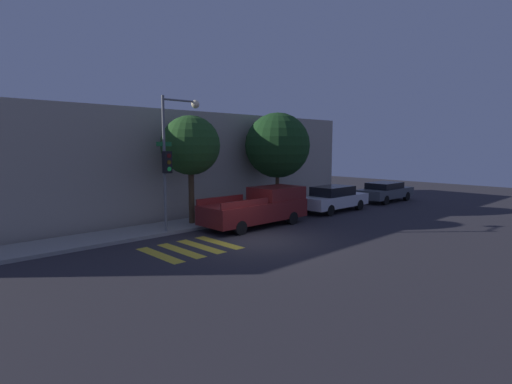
% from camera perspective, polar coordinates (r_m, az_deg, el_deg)
% --- Properties ---
extents(ground_plane, '(60.00, 60.00, 0.00)m').
position_cam_1_polar(ground_plane, '(15.84, 0.13, -6.97)').
color(ground_plane, '#2D2B30').
extents(sidewalk, '(26.00, 2.24, 0.14)m').
position_cam_1_polar(sidewalk, '(19.11, -8.88, -4.47)').
color(sidewalk, gray).
rests_on(sidewalk, ground).
extents(building_row, '(26.00, 6.00, 5.47)m').
position_cam_1_polar(building_row, '(22.65, -15.55, 3.90)').
color(building_row, '#A89E8E').
rests_on(building_row, ground).
extents(crosswalk, '(3.03, 2.60, 0.00)m').
position_cam_1_polar(crosswalk, '(14.87, -9.31, -7.95)').
color(crosswalk, gold).
rests_on(crosswalk, ground).
extents(traffic_light_pole, '(2.13, 0.56, 5.76)m').
position_cam_1_polar(traffic_light_pole, '(17.07, -11.79, 6.18)').
color(traffic_light_pole, slate).
rests_on(traffic_light_pole, ground).
extents(pickup_truck, '(5.31, 1.95, 1.75)m').
position_cam_1_polar(pickup_truck, '(18.62, 0.48, -2.16)').
color(pickup_truck, maroon).
rests_on(pickup_truck, ground).
extents(sedan_near_corner, '(4.58, 1.74, 1.44)m').
position_cam_1_polar(sedan_near_corner, '(23.07, 11.02, -0.89)').
color(sedan_near_corner, silver).
rests_on(sedan_near_corner, ground).
extents(sedan_middle, '(4.61, 1.84, 1.29)m').
position_cam_1_polar(sedan_middle, '(27.99, 17.95, 0.11)').
color(sedan_middle, '#4C5156').
rests_on(sedan_middle, ground).
extents(tree_near_corner, '(2.72, 2.72, 5.10)m').
position_cam_1_polar(tree_near_corner, '(18.55, -9.33, 6.53)').
color(tree_near_corner, '#42301E').
rests_on(tree_near_corner, ground).
extents(tree_midblock, '(3.61, 3.61, 5.54)m').
position_cam_1_polar(tree_midblock, '(22.32, 3.10, 6.65)').
color(tree_midblock, '#4C3823').
rests_on(tree_midblock, ground).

